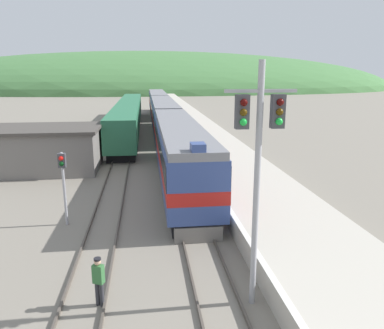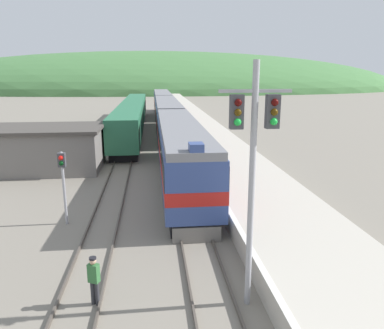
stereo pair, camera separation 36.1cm
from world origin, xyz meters
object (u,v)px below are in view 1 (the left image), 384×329
siding_train (129,116)px  signal_mast_main (258,152)px  track_worker (99,279)px  signal_post_siding (63,173)px  express_train_lead_car (179,151)px  carriage_second (164,116)px  carriage_third (158,102)px

siding_train → signal_mast_main: size_ratio=5.06×
siding_train → track_worker: siding_train is taller
siding_train → signal_post_siding: (-1.92, -32.83, 0.78)m
express_train_lead_car → carriage_second: size_ratio=0.95×
express_train_lead_car → track_worker: size_ratio=11.59×
carriage_third → siding_train: (-4.52, -17.89, -0.36)m
carriage_third → track_worker: size_ratio=12.19×
signal_mast_main → express_train_lead_car: bearing=94.5°
carriage_third → siding_train: size_ratio=0.52×
track_worker → siding_train: bearing=90.8°
carriage_third → siding_train: bearing=-104.2°
siding_train → signal_post_siding: signal_post_siding is taller
carriage_third → signal_mast_main: bearing=-88.9°
signal_post_siding → track_worker: (2.48, -7.23, -1.74)m
signal_mast_main → signal_post_siding: 11.12m
express_train_lead_car → siding_train: size_ratio=0.50×
siding_train → carriage_second: bearing=-42.9°
carriage_second → siding_train: bearing=137.1°
carriage_second → carriage_third: bearing=90.0°
carriage_third → signal_post_siding: 51.12m
track_worker → carriage_third: bearing=86.1°
express_train_lead_car → signal_post_siding: 9.40m
express_train_lead_car → signal_post_siding: bearing=-133.3°
signal_mast_main → carriage_second: bearing=91.8°
carriage_third → express_train_lead_car: bearing=-90.0°
siding_train → carriage_third: bearing=75.8°
express_train_lead_car → track_worker: (-3.96, -14.07, -1.32)m
signal_mast_main → signal_post_siding: bearing=134.5°
express_train_lead_car → signal_mast_main: size_ratio=2.52×
express_train_lead_car → signal_post_siding: express_train_lead_car is taller
carriage_third → track_worker: carriage_third is taller
carriage_second → express_train_lead_car: bearing=-90.0°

